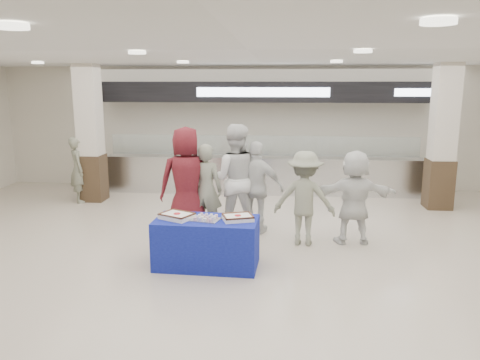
# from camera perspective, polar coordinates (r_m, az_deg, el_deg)

# --- Properties ---
(ground) EXTENTS (14.00, 14.00, 0.00)m
(ground) POSITION_cam_1_polar(r_m,az_deg,el_deg) (6.98, 0.85, -11.62)
(ground) COLOR beige
(ground) RESTS_ON ground
(serving_line) EXTENTS (8.70, 0.85, 2.80)m
(serving_line) POSITION_cam_1_polar(r_m,az_deg,el_deg) (11.90, 2.79, 3.97)
(serving_line) COLOR silver
(serving_line) RESTS_ON ground
(column_left) EXTENTS (0.55, 0.55, 3.20)m
(column_left) POSITION_cam_1_polar(r_m,az_deg,el_deg) (11.56, -17.78, 5.04)
(column_left) COLOR #362718
(column_left) RESTS_ON ground
(column_right) EXTENTS (0.55, 0.55, 3.20)m
(column_right) POSITION_cam_1_polar(r_m,az_deg,el_deg) (11.23, 23.44, 4.46)
(column_right) COLOR #362718
(column_right) RESTS_ON ground
(display_table) EXTENTS (1.58, 0.85, 0.75)m
(display_table) POSITION_cam_1_polar(r_m,az_deg,el_deg) (7.22, -4.08, -7.64)
(display_table) COLOR #162498
(display_table) RESTS_ON ground
(sheet_cake_left) EXTENTS (0.58, 0.53, 0.10)m
(sheet_cake_left) POSITION_cam_1_polar(r_m,az_deg,el_deg) (7.17, -7.68, -4.30)
(sheet_cake_left) COLOR white
(sheet_cake_left) RESTS_ON display_table
(sheet_cake_right) EXTENTS (0.52, 0.46, 0.09)m
(sheet_cake_right) POSITION_cam_1_polar(r_m,az_deg,el_deg) (7.02, -0.27, -4.55)
(sheet_cake_right) COLOR white
(sheet_cake_right) RESTS_ON display_table
(cupcake_tray) EXTENTS (0.47, 0.39, 0.07)m
(cupcake_tray) POSITION_cam_1_polar(r_m,az_deg,el_deg) (7.05, -4.20, -4.64)
(cupcake_tray) COLOR #A7A7AC
(cupcake_tray) RESTS_ON display_table
(civilian_maroon) EXTENTS (1.12, 0.88, 2.01)m
(civilian_maroon) POSITION_cam_1_polar(r_m,az_deg,el_deg) (8.59, -6.53, -0.17)
(civilian_maroon) COLOR maroon
(civilian_maroon) RESTS_ON ground
(soldier_a) EXTENTS (0.68, 0.51, 1.70)m
(soldier_a) POSITION_cam_1_polar(r_m,az_deg,el_deg) (8.62, -4.18, -1.14)
(soldier_a) COLOR slate
(soldier_a) RESTS_ON ground
(chef_tall) EXTENTS (1.02, 0.81, 2.04)m
(chef_tall) POSITION_cam_1_polar(r_m,az_deg,el_deg) (8.70, -0.65, 0.16)
(chef_tall) COLOR white
(chef_tall) RESTS_ON ground
(chef_short) EXTENTS (1.08, 0.64, 1.73)m
(chef_short) POSITION_cam_1_polar(r_m,az_deg,el_deg) (8.66, 2.03, -0.95)
(chef_short) COLOR white
(chef_short) RESTS_ON ground
(soldier_b) EXTENTS (1.13, 0.75, 1.64)m
(soldier_b) POSITION_cam_1_polar(r_m,az_deg,el_deg) (8.12, 7.86, -2.23)
(soldier_b) COLOR slate
(soldier_b) RESTS_ON ground
(civilian_white) EXTENTS (1.57, 0.61, 1.66)m
(civilian_white) POSITION_cam_1_polar(r_m,az_deg,el_deg) (8.34, 13.72, -2.04)
(civilian_white) COLOR white
(civilian_white) RESTS_ON ground
(soldier_bg) EXTENTS (0.60, 0.67, 1.55)m
(soldier_bg) POSITION_cam_1_polar(r_m,az_deg,el_deg) (11.60, -19.13, 1.20)
(soldier_bg) COLOR slate
(soldier_bg) RESTS_ON ground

